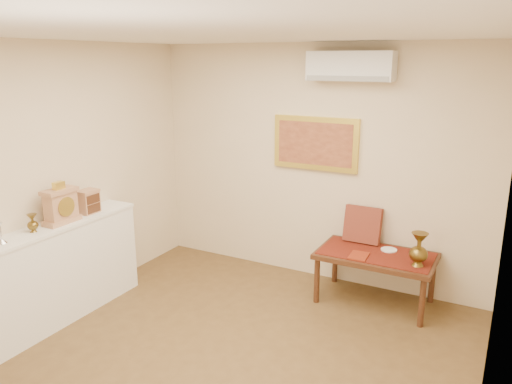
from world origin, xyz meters
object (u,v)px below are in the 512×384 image
Objects in this scene: wooden_chest at (88,201)px; mantel_clock at (61,206)px; brass_urn_tall at (419,246)px; low_table at (376,260)px; display_ledge at (52,275)px.

mantel_clock is at bearing -87.00° from wooden_chest.
brass_urn_tall is 1.69× the size of wooden_chest.
low_table is (-0.44, 0.13, -0.28)m from brass_urn_tall.
low_table is at bearing 35.10° from display_ledge.
display_ledge is 4.93× the size of mantel_clock.
mantel_clock reaches higher than low_table.
brass_urn_tall is 1.01× the size of mantel_clock.
brass_urn_tall is 3.49m from mantel_clock.
mantel_clock is at bearing -147.11° from low_table.
mantel_clock is 0.36m from wooden_chest.
wooden_chest is (-0.02, 0.36, -0.05)m from mantel_clock.
brass_urn_tall is at bearing 27.15° from mantel_clock.
brass_urn_tall is at bearing 21.50° from wooden_chest.
brass_urn_tall is 3.35m from wooden_chest.
brass_urn_tall is 0.20× the size of display_ledge.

